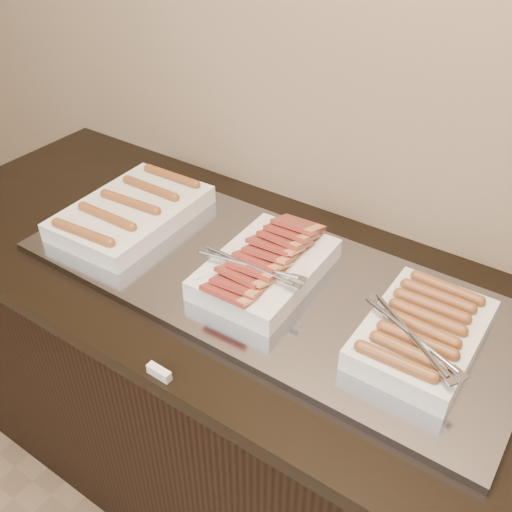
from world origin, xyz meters
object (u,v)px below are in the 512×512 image
at_px(dish_right, 422,332).
at_px(dish_left, 132,211).
at_px(counter, 261,402).
at_px(dish_center, 265,266).
at_px(warming_tray, 265,280).

bearing_deg(dish_right, dish_left, 179.64).
distance_m(counter, dish_center, 0.50).
xyz_separation_m(warming_tray, dish_left, (-0.43, 0.00, 0.04)).
bearing_deg(dish_center, dish_right, -1.85).
relative_size(counter, dish_right, 6.41).
relative_size(warming_tray, dish_left, 2.94).
distance_m(dish_center, dish_right, 0.38).
distance_m(warming_tray, dish_right, 0.39).
xyz_separation_m(dish_left, dish_right, (0.82, -0.00, 0.01)).
height_order(warming_tray, dish_right, dish_right).
xyz_separation_m(counter, warming_tray, (0.01, 0.00, 0.46)).
bearing_deg(dish_left, counter, -2.13).
bearing_deg(dish_left, warming_tray, -2.13).
height_order(dish_left, dish_right, dish_right).
relative_size(dish_left, dish_center, 1.12).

